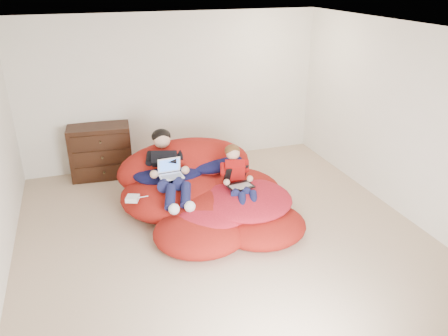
% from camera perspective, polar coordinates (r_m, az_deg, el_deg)
% --- Properties ---
extents(room_shell, '(5.10, 5.10, 2.77)m').
position_cam_1_polar(room_shell, '(5.54, -0.31, -6.56)').
color(room_shell, '#C6AB8D').
rests_on(room_shell, ground).
extents(dresser, '(0.99, 0.58, 0.86)m').
position_cam_1_polar(dresser, '(7.25, -15.78, 2.08)').
color(dresser, black).
rests_on(dresser, ground).
extents(beanbag_pile, '(2.25, 2.40, 0.90)m').
position_cam_1_polar(beanbag_pile, '(6.04, -2.56, -3.23)').
color(beanbag_pile, '#A91A13').
rests_on(beanbag_pile, ground).
extents(cream_pillow, '(0.49, 0.31, 0.31)m').
position_cam_1_polar(cream_pillow, '(6.43, -8.85, 1.70)').
color(cream_pillow, beige).
rests_on(cream_pillow, beanbag_pile).
extents(older_boy, '(0.47, 1.34, 0.71)m').
position_cam_1_polar(older_boy, '(5.95, -7.35, 0.42)').
color(older_boy, black).
rests_on(older_boy, beanbag_pile).
extents(younger_boy, '(0.36, 0.90, 0.65)m').
position_cam_1_polar(younger_boy, '(5.73, 1.81, -0.96)').
color(younger_boy, '#AB100F').
rests_on(younger_boy, beanbag_pile).
extents(laptop_white, '(0.32, 0.26, 0.23)m').
position_cam_1_polar(laptop_white, '(5.83, -7.02, -0.45)').
color(laptop_white, white).
rests_on(laptop_white, older_boy).
extents(laptop_black, '(0.36, 0.37, 0.23)m').
position_cam_1_polar(laptop_black, '(5.74, 1.89, -1.60)').
color(laptop_black, black).
rests_on(laptop_black, younger_boy).
extents(power_adapter, '(0.20, 0.20, 0.06)m').
position_cam_1_polar(power_adapter, '(5.69, -11.86, -3.91)').
color(power_adapter, white).
rests_on(power_adapter, beanbag_pile).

